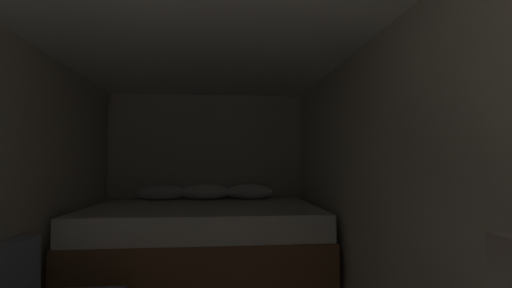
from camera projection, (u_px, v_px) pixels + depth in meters
wall_back at (206, 174)px, 4.80m from camera, size 2.58×0.05×2.07m
wall_right at (389, 186)px, 2.41m from camera, size 0.05×5.03×2.07m
ceiling_slab at (194, 18)px, 2.33m from camera, size 2.58×5.03×0.05m
bed at (203, 239)px, 3.87m from camera, size 2.36×1.70×0.92m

